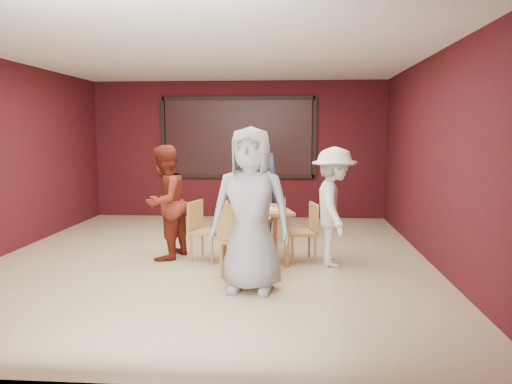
# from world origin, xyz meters

# --- Properties ---
(floor) EXTENTS (7.00, 7.00, 0.00)m
(floor) POSITION_xyz_m (0.00, 0.00, 0.00)
(floor) COLOR tan
(floor) RESTS_ON ground
(window_blinds) EXTENTS (3.00, 0.02, 1.50)m
(window_blinds) POSITION_xyz_m (0.00, 3.45, 1.65)
(window_blinds) COLOR black
(dining_table) EXTENTS (1.12, 1.12, 0.88)m
(dining_table) POSITION_xyz_m (0.61, -0.08, 0.64)
(dining_table) COLOR #B37549
(dining_table) RESTS_ON floor
(chair_front) EXTENTS (0.57, 0.57, 0.92)m
(chair_front) POSITION_xyz_m (0.49, -0.89, 0.52)
(chair_front) COLOR #B38445
(chair_front) RESTS_ON floor
(chair_back) EXTENTS (0.47, 0.47, 0.95)m
(chair_back) POSITION_xyz_m (0.58, 0.76, 0.54)
(chair_back) COLOR #B38445
(chair_back) RESTS_ON floor
(chair_left) EXTENTS (0.50, 0.50, 0.82)m
(chair_left) POSITION_xyz_m (-0.11, -0.06, 0.46)
(chair_left) COLOR #B38445
(chair_left) RESTS_ON floor
(chair_right) EXTENTS (0.47, 0.47, 0.80)m
(chair_right) POSITION_xyz_m (1.32, -0.01, 0.45)
(chair_right) COLOR #B38445
(chair_right) RESTS_ON floor
(diner_front) EXTENTS (0.95, 0.68, 1.82)m
(diner_front) POSITION_xyz_m (0.67, -1.35, 0.91)
(diner_front) COLOR gray
(diner_front) RESTS_ON floor
(diner_back) EXTENTS (0.73, 0.55, 1.81)m
(diner_back) POSITION_xyz_m (0.59, 1.27, 0.90)
(diner_back) COLOR #2D3B51
(diner_back) RESTS_ON floor
(diner_left) EXTENTS (0.80, 0.91, 1.59)m
(diner_left) POSITION_xyz_m (-0.64, -0.02, 0.79)
(diner_left) COLOR maroon
(diner_left) RESTS_ON floor
(diner_right) EXTENTS (0.62, 1.03, 1.57)m
(diner_right) POSITION_xyz_m (1.67, -0.20, 0.79)
(diner_right) COLOR white
(diner_right) RESTS_ON floor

